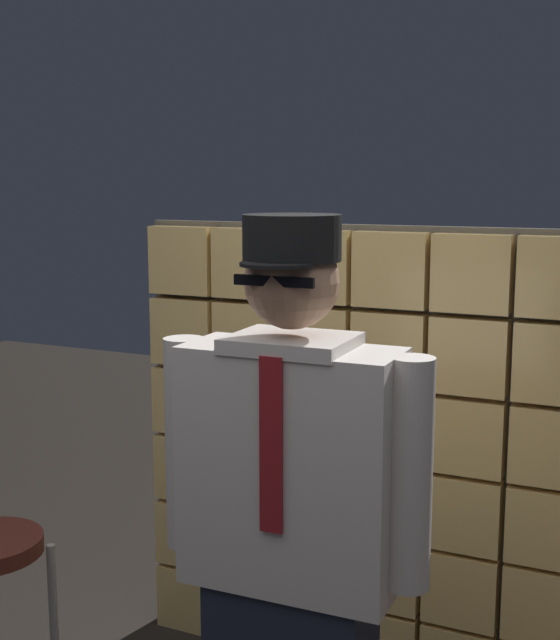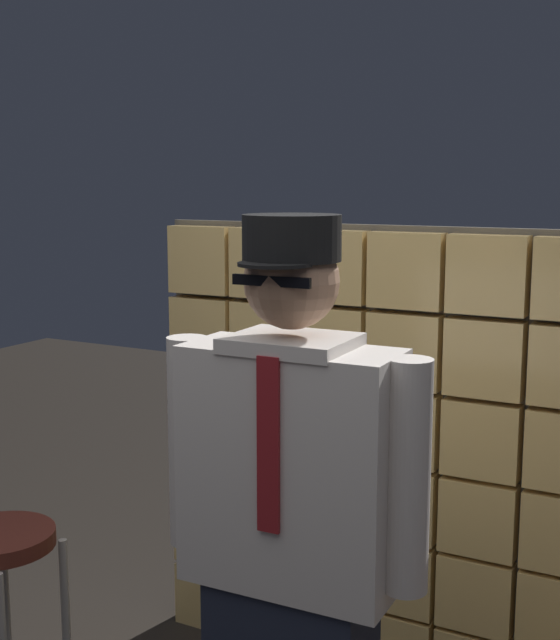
# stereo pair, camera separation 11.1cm
# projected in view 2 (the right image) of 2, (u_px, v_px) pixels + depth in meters

# --- Properties ---
(glass_block_wall) EXTENTS (1.71, 0.10, 1.71)m
(glass_block_wall) POSITION_uv_depth(u_px,v_px,m) (367.00, 459.00, 3.11)
(glass_block_wall) COLOR #F2C672
(glass_block_wall) RESTS_ON ground
(standing_person) EXTENTS (0.70, 0.30, 1.76)m
(standing_person) POSITION_uv_depth(u_px,v_px,m) (291.00, 555.00, 2.11)
(standing_person) COLOR #1E2333
(standing_person) RESTS_ON ground
(bar_stool) EXTENTS (0.34, 0.34, 0.78)m
(bar_stool) POSITION_uv_depth(u_px,v_px,m) (2.00, 592.00, 2.64)
(bar_stool) COLOR #592319
(bar_stool) RESTS_ON ground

